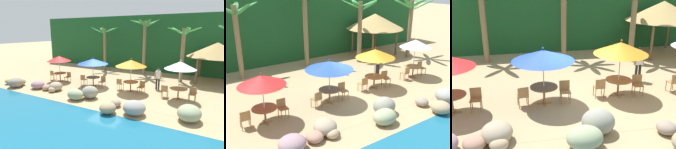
# 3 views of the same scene
# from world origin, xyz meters

# --- Properties ---
(ground_plane) EXTENTS (120.00, 120.00, 0.00)m
(ground_plane) POSITION_xyz_m (0.00, 0.00, 0.00)
(ground_plane) COLOR tan
(terrace_deck) EXTENTS (18.00, 5.20, 0.01)m
(terrace_deck) POSITION_xyz_m (0.00, 0.00, 0.00)
(terrace_deck) COLOR tan
(terrace_deck) RESTS_ON ground
(foliage_backdrop) EXTENTS (28.00, 2.40, 6.00)m
(foliage_backdrop) POSITION_xyz_m (0.00, 9.00, 3.00)
(foliage_backdrop) COLOR #194C23
(foliage_backdrop) RESTS_ON ground
(rock_seawall) EXTENTS (15.06, 2.55, 0.82)m
(rock_seawall) POSITION_xyz_m (-0.90, -2.96, 0.34)
(rock_seawall) COLOR tan
(rock_seawall) RESTS_ON ground
(umbrella_red) EXTENTS (2.03, 2.03, 2.35)m
(umbrella_red) POSITION_xyz_m (-4.74, -0.16, 2.01)
(umbrella_red) COLOR silver
(umbrella_red) RESTS_ON ground
(dining_table_red) EXTENTS (1.10, 1.10, 0.74)m
(dining_table_red) POSITION_xyz_m (-4.74, -0.16, 0.61)
(dining_table_red) COLOR olive
(dining_table_red) RESTS_ON ground
(chair_red_seaward) EXTENTS (0.42, 0.43, 0.87)m
(chair_red_seaward) POSITION_xyz_m (-3.89, -0.06, 0.51)
(chair_red_seaward) COLOR #9E7042
(chair_red_seaward) RESTS_ON ground
(chair_red_inland) EXTENTS (0.45, 0.46, 0.87)m
(chair_red_inland) POSITION_xyz_m (-5.60, -0.19, 0.51)
(chair_red_inland) COLOR #9E7042
(chair_red_inland) RESTS_ON ground
(umbrella_blue) EXTENTS (2.41, 2.41, 2.33)m
(umbrella_blue) POSITION_xyz_m (-1.30, -0.02, 2.01)
(umbrella_blue) COLOR silver
(umbrella_blue) RESTS_ON ground
(dining_table_blue) EXTENTS (1.10, 1.10, 0.74)m
(dining_table_blue) POSITION_xyz_m (-1.30, -0.02, 0.61)
(dining_table_blue) COLOR olive
(dining_table_blue) RESTS_ON ground
(chair_blue_seaward) EXTENTS (0.44, 0.45, 0.87)m
(chair_blue_seaward) POSITION_xyz_m (-0.45, 0.04, 0.51)
(chair_blue_seaward) COLOR #9E7042
(chair_blue_seaward) RESTS_ON ground
(chair_blue_inland) EXTENTS (0.46, 0.47, 0.87)m
(chair_blue_inland) POSITION_xyz_m (-2.13, -0.20, 0.51)
(chair_blue_inland) COLOR #9E7042
(chair_blue_inland) RESTS_ON ground
(umbrella_orange) EXTENTS (2.21, 2.21, 2.45)m
(umbrella_orange) POSITION_xyz_m (1.89, 0.16, 2.10)
(umbrella_orange) COLOR silver
(umbrella_orange) RESTS_ON ground
(dining_table_orange) EXTENTS (1.10, 1.10, 0.74)m
(dining_table_orange) POSITION_xyz_m (1.89, 0.16, 0.61)
(dining_table_orange) COLOR olive
(dining_table_orange) RESTS_ON ground
(chair_orange_seaward) EXTENTS (0.48, 0.48, 0.87)m
(chair_orange_seaward) POSITION_xyz_m (2.74, 0.12, 0.51)
(chair_orange_seaward) COLOR #9E7042
(chair_orange_seaward) RESTS_ON ground
(chair_orange_inland) EXTENTS (0.43, 0.44, 0.87)m
(chair_orange_inland) POSITION_xyz_m (1.04, 0.08, 0.51)
(chair_orange_inland) COLOR #9E7042
(chair_orange_inland) RESTS_ON ground
(umbrella_white) EXTENTS (1.96, 1.96, 2.59)m
(umbrella_white) POSITION_xyz_m (5.25, 0.14, 2.23)
(umbrella_white) COLOR silver
(umbrella_white) RESTS_ON ground
(dining_table_white) EXTENTS (1.10, 1.10, 0.74)m
(dining_table_white) POSITION_xyz_m (5.25, 0.14, 0.61)
(dining_table_white) COLOR olive
(dining_table_white) RESTS_ON ground
(chair_white_seaward) EXTENTS (0.43, 0.44, 0.87)m
(chair_white_seaward) POSITION_xyz_m (6.10, 0.21, 0.51)
(chair_white_seaward) COLOR #9E7042
(chair_white_seaward) RESTS_ON ground
(chair_white_inland) EXTENTS (0.44, 0.45, 0.87)m
(chair_white_inland) POSITION_xyz_m (4.40, -0.00, 0.51)
(chair_white_inland) COLOR #9E7042
(chair_white_inland) RESTS_ON ground
(palm_tree_nearest) EXTENTS (2.83, 2.95, 4.79)m
(palm_tree_nearest) POSITION_xyz_m (-3.95, 6.16, 3.19)
(palm_tree_nearest) COLOR brown
(palm_tree_nearest) RESTS_ON ground
(palm_tree_second) EXTENTS (2.87, 2.86, 5.46)m
(palm_tree_second) POSITION_xyz_m (0.70, 6.08, 3.75)
(palm_tree_second) COLOR brown
(palm_tree_second) RESTS_ON ground
(palm_tree_third) EXTENTS (2.75, 2.74, 4.69)m
(palm_tree_third) POSITION_xyz_m (4.55, 4.83, 3.10)
(palm_tree_third) COLOR brown
(palm_tree_third) RESTS_ON ground
(palapa_hut) EXTENTS (4.74, 4.74, 3.41)m
(palapa_hut) POSITION_xyz_m (7.12, 6.00, 2.79)
(palapa_hut) COLOR brown
(palapa_hut) RESTS_ON ground
(waiter_in_white) EXTENTS (0.52, 0.30, 1.70)m
(waiter_in_white) POSITION_xyz_m (3.47, 1.58, 0.99)
(waiter_in_white) COLOR #232328
(waiter_in_white) RESTS_ON ground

